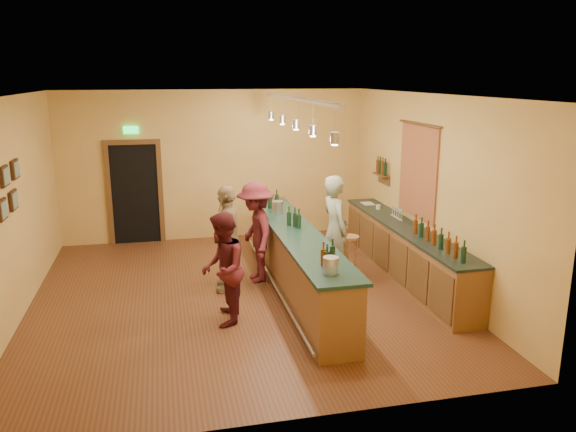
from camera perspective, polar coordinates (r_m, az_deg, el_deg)
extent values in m
plane|color=#513117|center=(9.27, -4.98, -8.04)|extent=(7.00, 7.00, 0.00)
cube|color=silver|center=(8.59, -5.44, 12.14)|extent=(6.50, 7.00, 0.02)
cube|color=tan|center=(12.22, -7.41, 5.12)|extent=(6.50, 0.02, 3.20)
cube|color=tan|center=(5.48, -0.25, -6.07)|extent=(6.50, 0.02, 3.20)
cube|color=tan|center=(8.98, -26.20, 0.51)|extent=(0.02, 7.00, 3.20)
cube|color=tan|center=(9.75, 14.10, 2.53)|extent=(0.02, 7.00, 3.20)
cube|color=black|center=(12.26, -15.26, 2.15)|extent=(0.95, 0.06, 2.10)
cube|color=#523218|center=(12.27, -17.71, 1.99)|extent=(0.10, 0.08, 2.10)
cube|color=#523218|center=(12.22, -12.80, 2.26)|extent=(0.10, 0.08, 2.10)
cube|color=#523218|center=(12.07, -15.60, 7.24)|extent=(1.15, 0.08, 0.10)
cube|color=#19E54C|center=(12.03, -15.68, 8.42)|extent=(0.30, 0.04, 0.15)
cube|color=maroon|center=(10.05, 13.06, 4.38)|extent=(0.03, 1.40, 1.60)
cube|color=#523218|center=(11.42, 9.43, 4.17)|extent=(0.16, 0.55, 0.03)
cube|color=#523218|center=(11.47, 9.73, 3.68)|extent=(0.03, 0.55, 0.18)
cube|color=brown|center=(10.09, 11.78, -3.70)|extent=(0.55, 4.50, 0.90)
cube|color=#1D2924|center=(9.96, 11.91, -1.13)|extent=(0.60, 4.55, 0.04)
cylinder|color=silver|center=(11.10, 9.17, 0.91)|extent=(0.09, 0.09, 0.09)
cube|color=silver|center=(11.55, 8.11, 1.27)|extent=(0.22, 0.30, 0.01)
cube|color=brown|center=(9.26, 0.77, -4.71)|extent=(0.60, 5.00, 1.00)
cube|color=#18322A|center=(9.10, 0.78, -1.58)|extent=(0.70, 5.10, 0.05)
cylinder|color=silver|center=(9.30, -1.41, -6.91)|extent=(0.05, 5.00, 0.05)
cylinder|color=silver|center=(7.12, 4.36, -5.03)|extent=(0.20, 0.20, 0.22)
cylinder|color=silver|center=(10.19, -1.06, 0.92)|extent=(0.20, 0.20, 0.22)
cube|color=silver|center=(8.77, 0.83, 11.84)|extent=(0.06, 4.60, 0.05)
cylinder|color=silver|center=(6.85, 4.80, 9.56)|extent=(0.01, 0.01, 0.35)
cylinder|color=#A5A5AD|center=(6.87, 4.77, 7.90)|extent=(0.11, 0.11, 0.14)
cylinder|color=#FFEABF|center=(6.88, 4.76, 7.24)|extent=(0.08, 0.08, 0.02)
cylinder|color=silver|center=(7.81, 2.57, 10.15)|extent=(0.01, 0.01, 0.35)
cylinder|color=#A5A5AD|center=(7.83, 2.56, 8.69)|extent=(0.11, 0.11, 0.14)
cylinder|color=#FFEABF|center=(7.84, 2.55, 8.11)|extent=(0.08, 0.08, 0.02)
cylinder|color=silver|center=(8.78, 0.83, 10.60)|extent=(0.01, 0.01, 0.35)
cylinder|color=#A5A5AD|center=(8.79, 0.82, 9.30)|extent=(0.11, 0.11, 0.14)
cylinder|color=#FFEABF|center=(8.80, 0.82, 8.78)|extent=(0.08, 0.08, 0.02)
cylinder|color=silver|center=(9.75, -0.58, 10.96)|extent=(0.01, 0.01, 0.35)
cylinder|color=#A5A5AD|center=(9.76, -0.57, 9.79)|extent=(0.11, 0.11, 0.14)
cylinder|color=#FFEABF|center=(9.77, -0.57, 9.32)|extent=(0.08, 0.08, 0.02)
cylinder|color=silver|center=(10.73, -1.73, 11.24)|extent=(0.01, 0.01, 0.35)
cylinder|color=#A5A5AD|center=(10.74, -1.72, 10.18)|extent=(0.11, 0.11, 0.14)
cylinder|color=#FFEABF|center=(10.75, -1.72, 9.75)|extent=(0.08, 0.08, 0.02)
imported|color=gray|center=(9.52, 4.82, -1.45)|extent=(0.52, 0.73, 1.88)
imported|color=#59191E|center=(8.04, -6.65, -5.37)|extent=(0.75, 0.89, 1.64)
imported|color=#997A51|center=(9.25, -6.13, -2.29)|extent=(0.58, 1.09, 1.77)
imported|color=#59191E|center=(9.64, -3.29, -1.66)|extent=(0.72, 1.17, 1.74)
cylinder|color=#946542|center=(10.04, 6.27, -2.15)|extent=(0.34, 0.34, 0.04)
cylinder|color=#946542|center=(10.19, 6.92, -4.02)|extent=(0.04, 0.04, 0.67)
cylinder|color=#946542|center=(10.23, 5.66, -3.91)|extent=(0.04, 0.04, 0.67)
cylinder|color=#946542|center=(10.02, 6.07, -4.30)|extent=(0.04, 0.04, 0.67)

